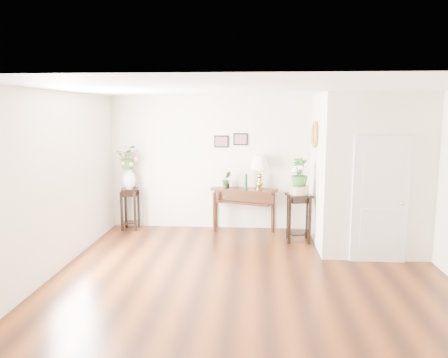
# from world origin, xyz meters

# --- Properties ---
(floor) EXTENTS (6.00, 5.50, 0.02)m
(floor) POSITION_xyz_m (0.00, 0.00, 0.00)
(floor) COLOR #622B0E
(floor) RESTS_ON ground
(ceiling) EXTENTS (6.00, 5.50, 0.02)m
(ceiling) POSITION_xyz_m (0.00, 0.00, 2.80)
(ceiling) COLOR white
(ceiling) RESTS_ON ground
(wall_back) EXTENTS (6.00, 0.02, 2.80)m
(wall_back) POSITION_xyz_m (0.00, 2.75, 1.40)
(wall_back) COLOR beige
(wall_back) RESTS_ON ground
(wall_front) EXTENTS (6.00, 0.02, 2.80)m
(wall_front) POSITION_xyz_m (0.00, -2.75, 1.40)
(wall_front) COLOR beige
(wall_front) RESTS_ON ground
(wall_left) EXTENTS (0.02, 5.50, 2.80)m
(wall_left) POSITION_xyz_m (-3.00, 0.00, 1.40)
(wall_left) COLOR beige
(wall_left) RESTS_ON ground
(partition) EXTENTS (1.80, 1.95, 2.80)m
(partition) POSITION_xyz_m (2.10, 1.77, 1.40)
(partition) COLOR beige
(partition) RESTS_ON floor
(door) EXTENTS (0.90, 0.05, 2.10)m
(door) POSITION_xyz_m (2.10, 0.78, 1.05)
(door) COLOR silver
(door) RESTS_ON floor
(art_print_left) EXTENTS (0.30, 0.02, 0.25)m
(art_print_left) POSITION_xyz_m (-0.65, 2.73, 1.85)
(art_print_left) COLOR black
(art_print_left) RESTS_ON wall_back
(art_print_right) EXTENTS (0.30, 0.02, 0.25)m
(art_print_right) POSITION_xyz_m (-0.25, 2.73, 1.90)
(art_print_right) COLOR black
(art_print_right) RESTS_ON wall_back
(wall_ornament) EXTENTS (0.07, 0.51, 0.51)m
(wall_ornament) POSITION_xyz_m (1.16, 1.90, 2.05)
(wall_ornament) COLOR #C47E2A
(wall_ornament) RESTS_ON partition
(console_table) EXTENTS (1.41, 0.87, 0.89)m
(console_table) POSITION_xyz_m (-0.17, 2.56, 0.44)
(console_table) COLOR black
(console_table) RESTS_ON floor
(table_lamp) EXTENTS (0.45, 0.45, 0.71)m
(table_lamp) POSITION_xyz_m (0.15, 2.56, 1.24)
(table_lamp) COLOR #B3943E
(table_lamp) RESTS_ON console_table
(green_vase) EXTENTS (0.08, 0.08, 0.30)m
(green_vase) POSITION_xyz_m (-0.13, 2.56, 1.06)
(green_vase) COLOR #103E1E
(green_vase) RESTS_ON console_table
(potted_plant) EXTENTS (0.23, 0.21, 0.34)m
(potted_plant) POSITION_xyz_m (-0.53, 2.56, 1.06)
(potted_plant) COLOR #29531F
(potted_plant) RESTS_ON console_table
(plant_stand_a) EXTENTS (0.41, 0.41, 0.87)m
(plant_stand_a) POSITION_xyz_m (-2.56, 2.46, 0.44)
(plant_stand_a) COLOR black
(plant_stand_a) RESTS_ON floor
(porcelain_vase) EXTENTS (0.34, 0.34, 0.46)m
(porcelain_vase) POSITION_xyz_m (-2.56, 2.46, 1.10)
(porcelain_vase) COLOR white
(porcelain_vase) RESTS_ON plant_stand_a
(lily_arrangement) EXTENTS (0.47, 0.41, 0.51)m
(lily_arrangement) POSITION_xyz_m (-2.56, 2.46, 1.53)
(lily_arrangement) COLOR #29531F
(lily_arrangement) RESTS_ON porcelain_vase
(plant_stand_b) EXTENTS (0.53, 0.53, 0.92)m
(plant_stand_b) POSITION_xyz_m (0.90, 1.85, 0.46)
(plant_stand_b) COLOR black
(plant_stand_b) RESTS_ON floor
(ceramic_bowl) EXTENTS (0.46, 0.46, 0.16)m
(ceramic_bowl) POSITION_xyz_m (0.90, 1.85, 1.00)
(ceramic_bowl) COLOR tan
(ceramic_bowl) RESTS_ON plant_stand_b
(narcissus) EXTENTS (0.38, 0.38, 0.56)m
(narcissus) POSITION_xyz_m (0.90, 1.85, 1.33)
(narcissus) COLOR #29531F
(narcissus) RESTS_ON ceramic_bowl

